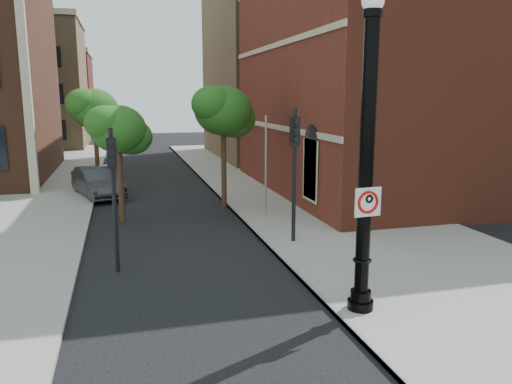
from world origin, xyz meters
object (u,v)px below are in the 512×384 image
object	(u,v)px
traffic_signal_right	(295,154)
traffic_signal_left	(113,176)
lamppost	(366,173)
parked_car	(98,182)
no_parking_sign	(368,202)

from	to	relation	value
traffic_signal_right	traffic_signal_left	bearing A→B (deg)	-166.31
lamppost	traffic_signal_left	xyz separation A→B (m)	(-5.53, 4.42, -0.53)
parked_car	traffic_signal_right	distance (m)	12.61
lamppost	no_parking_sign	xyz separation A→B (m)	(-0.01, -0.18, -0.61)
traffic_signal_left	traffic_signal_right	distance (m)	6.02
traffic_signal_right	no_parking_sign	bearing A→B (deg)	-92.08
lamppost	traffic_signal_right	world-z (taller)	lamppost
no_parking_sign	traffic_signal_left	xyz separation A→B (m)	(-5.52, 4.60, 0.09)
lamppost	parked_car	bearing A→B (deg)	112.13
traffic_signal_right	parked_car	bearing A→B (deg)	124.85
no_parking_sign	traffic_signal_left	world-z (taller)	traffic_signal_left
parked_car	traffic_signal_right	xyz separation A→B (m)	(6.85, -10.31, 2.38)
no_parking_sign	parked_car	xyz separation A→B (m)	(-6.51, 16.21, -1.97)
lamppost	traffic_signal_right	size ratio (longest dim) A/B	1.55
parked_car	traffic_signal_left	world-z (taller)	traffic_signal_left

